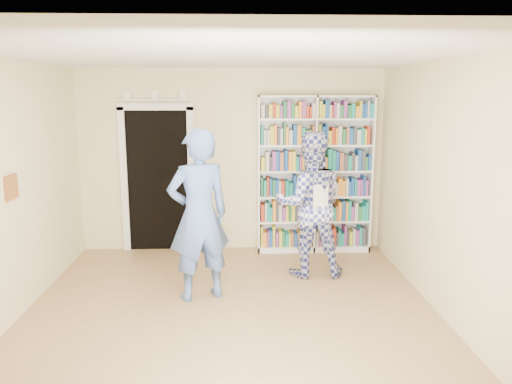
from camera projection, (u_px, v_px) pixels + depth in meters
floor at (231, 320)px, 5.25m from camera, size 5.00×5.00×0.00m
ceiling at (228, 55)px, 4.73m from camera, size 5.00×5.00×0.00m
wall_back at (232, 161)px, 7.44m from camera, size 4.50×0.00×4.50m
wall_left at (1, 196)px, 4.91m from camera, size 0.00×5.00×5.00m
wall_right at (450, 193)px, 5.08m from camera, size 0.00×5.00×5.00m
bookshelf at (314, 174)px, 7.37m from camera, size 1.68×0.32×2.31m
doorway at (158, 173)px, 7.41m from camera, size 1.10×0.08×2.43m
wall_art at (11, 187)px, 5.09m from camera, size 0.03×0.25×0.25m
man_blue at (199, 216)px, 5.64m from camera, size 0.84×0.71×1.97m
man_plaid at (310, 205)px, 6.41m from camera, size 0.91×0.71×1.87m
paper_sheet at (321, 197)px, 6.11m from camera, size 0.20×0.12×0.32m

